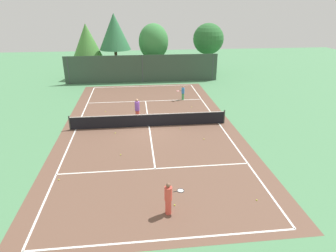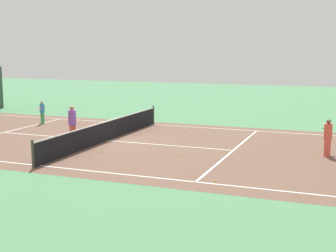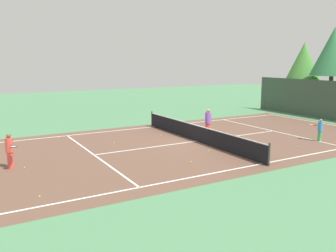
{
  "view_description": "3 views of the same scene",
  "coord_description": "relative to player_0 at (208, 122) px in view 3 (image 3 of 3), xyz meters",
  "views": [
    {
      "loc": [
        -0.94,
        -21.3,
        8.81
      ],
      "look_at": [
        1.09,
        -3.34,
        1.35
      ],
      "focal_mm": 32.0,
      "sensor_mm": 36.0,
      "label": 1
    },
    {
      "loc": [
        -20.46,
        -11.18,
        4.5
      ],
      "look_at": [
        0.24,
        -3.16,
        0.89
      ],
      "focal_mm": 50.59,
      "sensor_mm": 36.0,
      "label": 2
    },
    {
      "loc": [
        17.29,
        -11.87,
        4.8
      ],
      "look_at": [
        -0.09,
        -1.94,
        1.1
      ],
      "focal_mm": 37.9,
      "sensor_mm": 36.0,
      "label": 3
    }
  ],
  "objects": [
    {
      "name": "player_0",
      "position": [
        0.0,
        0.0,
        0.0
      ],
      "size": [
        0.38,
        0.38,
        1.78
      ],
      "color": "#E54C3F",
      "rests_on": "ground_plane"
    },
    {
      "name": "ground_plane",
      "position": [
        0.85,
        -1.45,
        -0.91
      ],
      "size": [
        80.0,
        80.0,
        0.0
      ],
      "primitive_type": "plane",
      "color": "#4C8456"
    },
    {
      "name": "tree_1",
      "position": [
        -5.69,
        15.51,
        3.46
      ],
      "size": [
        3.89,
        3.89,
        6.57
      ],
      "color": "brown",
      "rests_on": "ground_plane"
    },
    {
      "name": "tennis_ball_1",
      "position": [
        5.49,
        -11.37,
        -0.88
      ],
      "size": [
        0.07,
        0.07,
        0.07
      ],
      "primitive_type": "sphere",
      "color": "#CCE533",
      "rests_on": "ground_plane"
    },
    {
      "name": "player_2",
      "position": [
        4.49,
        5.03,
        -0.21
      ],
      "size": [
        0.87,
        0.53,
        1.36
      ],
      "color": "#3FA559",
      "rests_on": "ground_plane"
    },
    {
      "name": "tennis_ball_2",
      "position": [
        3.17,
        -2.22,
        -0.88
      ],
      "size": [
        0.07,
        0.07,
        0.07
      ],
      "primitive_type": "sphere",
      "color": "#CCE533",
      "rests_on": "ground_plane"
    },
    {
      "name": "tennis_ball_4",
      "position": [
        -1.68,
        -2.52,
        -0.88
      ],
      "size": [
        0.07,
        0.07,
        0.07
      ],
      "primitive_type": "sphere",
      "color": "#CCE533",
      "rests_on": "ground_plane"
    },
    {
      "name": "tree_0",
      "position": [
        -2.29,
        15.16,
        4.67
      ],
      "size": [
        3.79,
        3.79,
        7.72
      ],
      "color": "brown",
      "rests_on": "ground_plane"
    },
    {
      "name": "tennis_ball_0",
      "position": [
        -1.18,
        -5.96,
        -0.88
      ],
      "size": [
        0.07,
        0.07,
        0.07
      ],
      "primitive_type": "sphere",
      "color": "#CCE533",
      "rests_on": "ground_plane"
    },
    {
      "name": "tennis_ball_3",
      "position": [
        3.68,
        -1.39,
        -0.88
      ],
      "size": [
        0.07,
        0.07,
        0.07
      ],
      "primitive_type": "sphere",
      "color": "#CCE533",
      "rests_on": "ground_plane"
    },
    {
      "name": "court_surface",
      "position": [
        0.85,
        -1.45,
        -0.91
      ],
      "size": [
        13.0,
        25.0,
        0.01
      ],
      "color": "brown",
      "rests_on": "ground_plane"
    },
    {
      "name": "player_1",
      "position": [
        1.17,
        -11.83,
        -0.09
      ],
      "size": [
        0.93,
        0.48,
        1.6
      ],
      "color": "#E54C3F",
      "rests_on": "ground_plane"
    },
    {
      "name": "tennis_ball_6",
      "position": [
        4.51,
        -4.26,
        -0.88
      ],
      "size": [
        0.07,
        0.07,
        0.07
      ],
      "primitive_type": "sphere",
      "color": "#CCE533",
      "rests_on": "ground_plane"
    },
    {
      "name": "tennis_ball_9",
      "position": [
        -4.38,
        -8.46,
        -0.88
      ],
      "size": [
        0.07,
        0.07,
        0.07
      ],
      "primitive_type": "sphere",
      "color": "#CCE533",
      "rests_on": "ground_plane"
    },
    {
      "name": "ball_crate",
      "position": [
        -0.32,
        -0.06,
        -0.73
      ],
      "size": [
        0.47,
        0.37,
        0.43
      ],
      "color": "green",
      "rests_on": "ground_plane"
    },
    {
      "name": "tennis_ball_5",
      "position": [
        1.51,
        -11.31,
        -0.88
      ],
      "size": [
        0.07,
        0.07,
        0.07
      ],
      "primitive_type": "sphere",
      "color": "#CCE533",
      "rests_on": "ground_plane"
    },
    {
      "name": "tennis_ball_7",
      "position": [
        4.95,
        2.65,
        -0.88
      ],
      "size": [
        0.07,
        0.07,
        0.07
      ],
      "primitive_type": "sphere",
      "color": "#CCE533",
      "rests_on": "ground_plane"
    },
    {
      "name": "tennis_ball_8",
      "position": [
        -2.76,
        2.29,
        -0.88
      ],
      "size": [
        0.07,
        0.07,
        0.07
      ],
      "primitive_type": "sphere",
      "color": "#CCE533",
      "rests_on": "ground_plane"
    },
    {
      "name": "tennis_net",
      "position": [
        0.85,
        -1.45,
        -0.4
      ],
      "size": [
        11.9,
        0.1,
        1.1
      ],
      "color": "#333833",
      "rests_on": "ground_plane"
    }
  ]
}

